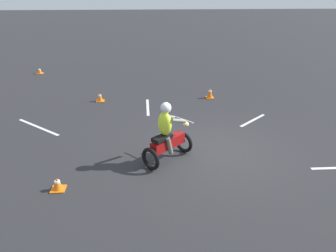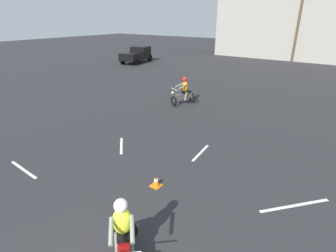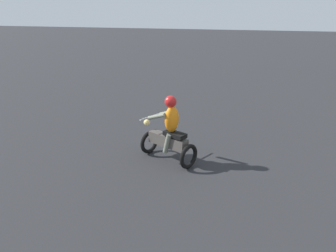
# 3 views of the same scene
# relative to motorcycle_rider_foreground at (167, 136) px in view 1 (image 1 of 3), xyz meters

# --- Properties ---
(ground_plane) EXTENTS (120.00, 120.00, 0.00)m
(ground_plane) POSITION_rel_motorcycle_rider_foreground_xyz_m (0.43, -1.40, -0.73)
(ground_plane) COLOR #28282B
(motorcycle_rider_foreground) EXTENTS (1.40, 1.43, 1.66)m
(motorcycle_rider_foreground) POSITION_rel_motorcycle_rider_foreground_xyz_m (0.00, 0.00, 0.00)
(motorcycle_rider_foreground) COLOR black
(motorcycle_rider_foreground) RESTS_ON ground
(traffic_cone_near_left) EXTENTS (0.32, 0.32, 0.32)m
(traffic_cone_near_left) POSITION_rel_motorcycle_rider_foreground_xyz_m (9.87, 6.15, -0.57)
(traffic_cone_near_left) COLOR orange
(traffic_cone_near_left) RESTS_ON ground
(traffic_cone_near_right) EXTENTS (0.32, 0.32, 0.44)m
(traffic_cone_near_right) POSITION_rel_motorcycle_rider_foreground_xyz_m (5.19, -2.13, -0.51)
(traffic_cone_near_right) COLOR orange
(traffic_cone_near_right) RESTS_ON ground
(traffic_cone_mid_center) EXTENTS (0.32, 0.32, 0.36)m
(traffic_cone_mid_center) POSITION_rel_motorcycle_rider_foreground_xyz_m (5.07, 2.39, -0.55)
(traffic_cone_mid_center) COLOR orange
(traffic_cone_mid_center) RESTS_ON ground
(traffic_cone_mid_left) EXTENTS (0.32, 0.32, 0.31)m
(traffic_cone_mid_left) POSITION_rel_motorcycle_rider_foreground_xyz_m (-1.19, 2.59, -0.58)
(traffic_cone_mid_left) COLOR orange
(traffic_cone_mid_left) RESTS_ON ground
(lane_stripe_e) EXTENTS (1.83, 0.11, 0.01)m
(lane_stripe_e) POSITION_rel_motorcycle_rider_foreground_xyz_m (4.23, 0.47, -0.72)
(lane_stripe_e) COLOR silver
(lane_stripe_e) RESTS_ON ground
(lane_stripe_ne) EXTENTS (1.51, 1.73, 0.01)m
(lane_stripe_ne) POSITION_rel_motorcycle_rider_foreground_xyz_m (2.55, 4.13, -0.72)
(lane_stripe_ne) COLOR silver
(lane_stripe_ne) RESTS_ON ground
(lane_stripe_se) EXTENTS (1.10, 1.20, 0.01)m
(lane_stripe_se) POSITION_rel_motorcycle_rider_foreground_xyz_m (2.64, -3.17, -0.72)
(lane_stripe_se) COLOR silver
(lane_stripe_se) RESTS_ON ground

